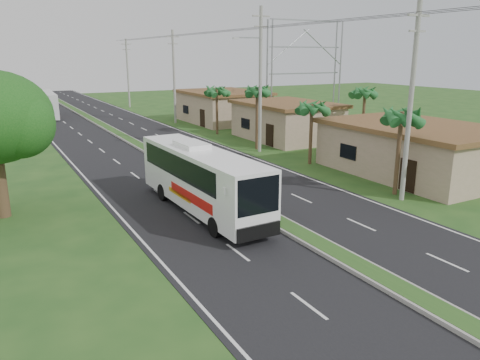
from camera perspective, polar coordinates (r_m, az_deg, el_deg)
ground at (r=22.01m, az=7.79°, el=-6.99°), size 180.00×180.00×0.00m
road_asphalt at (r=39.17m, az=-9.86°, el=2.78°), size 14.00×160.00×0.02m
median_strip at (r=39.15m, az=-9.87°, el=2.91°), size 1.20×160.00×0.18m
lane_edge_left at (r=37.60m, az=-19.53°, el=1.59°), size 0.12×160.00×0.01m
lane_edge_right at (r=41.77m, az=-1.15°, el=3.75°), size 0.12×160.00×0.01m
shop_near at (r=35.09m, az=20.60°, el=3.55°), size 8.60×12.60×3.52m
shop_mid at (r=46.88m, az=5.67°, el=7.23°), size 7.60×10.60×3.67m
shop_far at (r=58.86m, az=-2.14°, el=8.96°), size 8.60×11.60×3.82m
palm_verge_a at (r=28.96m, az=19.09°, el=7.38°), size 2.40×2.40×5.45m
palm_verge_b at (r=35.86m, az=8.75°, el=8.75°), size 2.40×2.40×5.05m
palm_verge_c at (r=41.23m, az=2.11°, el=10.78°), size 2.40×2.40×5.85m
palm_verge_d at (r=49.40m, az=-2.86°, el=10.82°), size 2.40×2.40×5.25m
palm_behind_shop at (r=43.34m, az=15.00°, el=10.25°), size 2.40×2.40×5.65m
utility_pole_a at (r=27.83m, az=20.08°, el=8.95°), size 1.60×0.28×11.00m
utility_pole_b at (r=40.13m, az=2.46°, el=12.29°), size 3.20×0.28×12.00m
utility_pole_c at (r=58.18m, az=-8.05°, el=12.45°), size 1.60×0.28×11.00m
utility_pole_d at (r=77.18m, az=-13.53°, el=12.62°), size 1.60×0.28×10.50m
billboard_lattice at (r=57.63m, az=7.93°, el=13.58°), size 10.18×1.18×12.07m
coach_bus_main at (r=24.83m, az=-4.78°, el=0.52°), size 2.66×11.28×3.63m
coach_bus_far at (r=68.93m, az=-22.72°, el=8.66°), size 2.93×11.35×3.28m
motorcyclist at (r=30.77m, az=-2.84°, el=1.16°), size 1.61×0.54×2.22m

